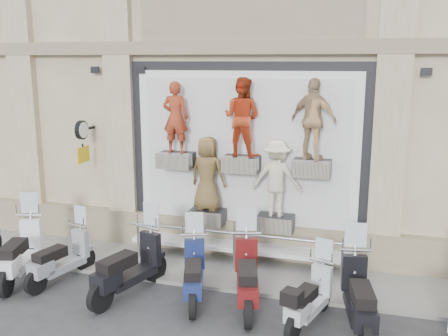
{
  "coord_description": "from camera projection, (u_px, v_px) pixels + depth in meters",
  "views": [
    {
      "loc": [
        2.68,
        -7.91,
        4.57
      ],
      "look_at": [
        -0.2,
        1.9,
        2.36
      ],
      "focal_mm": 40.0,
      "sensor_mm": 36.0,
      "label": 1
    }
  ],
  "objects": [
    {
      "name": "scooter_h",
      "position": [
        360.0,
        284.0,
        8.48
      ],
      "size": [
        0.97,
        2.18,
        1.71
      ],
      "primitive_type": null,
      "rotation": [
        0.0,
        0.0,
        0.18
      ],
      "color": "black",
      "rests_on": "ground"
    },
    {
      "name": "scooter_c",
      "position": [
        60.0,
        248.0,
        10.37
      ],
      "size": [
        0.96,
        1.93,
        1.51
      ],
      "primitive_type": null,
      "rotation": [
        0.0,
        0.0,
        -0.24
      ],
      "color": "gray",
      "rests_on": "ground"
    },
    {
      "name": "sidewalk",
      "position": [
        235.0,
        269.0,
        11.08
      ],
      "size": [
        16.0,
        2.2,
        0.08
      ],
      "primitive_type": "cube",
      "color": "gray",
      "rests_on": "ground"
    },
    {
      "name": "guard_rail",
      "position": [
        234.0,
        252.0,
        10.9
      ],
      "size": [
        5.06,
        0.1,
        0.93
      ],
      "primitive_type": null,
      "color": "#9EA0A5",
      "rests_on": "ground"
    },
    {
      "name": "scooter_g",
      "position": [
        310.0,
        287.0,
        8.65
      ],
      "size": [
        1.01,
        1.83,
        1.43
      ],
      "primitive_type": null,
      "rotation": [
        0.0,
        0.0,
        -0.3
      ],
      "color": "#B0B5B8",
      "rests_on": "ground"
    },
    {
      "name": "clock_sign_bracket",
      "position": [
        82.0,
        136.0,
        11.92
      ],
      "size": [
        0.1,
        0.8,
        1.02
      ],
      "color": "black",
      "rests_on": "ground"
    },
    {
      "name": "scooter_e",
      "position": [
        193.0,
        262.0,
        9.56
      ],
      "size": [
        1.14,
        2.03,
        1.58
      ],
      "primitive_type": null,
      "rotation": [
        0.0,
        0.0,
        0.31
      ],
      "color": "navy",
      "rests_on": "ground"
    },
    {
      "name": "scooter_b",
      "position": [
        19.0,
        241.0,
        10.44
      ],
      "size": [
        1.18,
        2.23,
        1.74
      ],
      "primitive_type": null,
      "rotation": [
        0.0,
        0.0,
        0.28
      ],
      "color": "white",
      "rests_on": "ground"
    },
    {
      "name": "ground",
      "position": [
        205.0,
        316.0,
        9.12
      ],
      "size": [
        90.0,
        90.0,
        0.0
      ],
      "primitive_type": "plane",
      "color": "#313134",
      "rests_on": "ground"
    },
    {
      "name": "building",
      "position": [
        280.0,
        10.0,
        14.42
      ],
      "size": [
        14.0,
        8.6,
        12.0
      ],
      "primitive_type": null,
      "color": "beige",
      "rests_on": "ground"
    },
    {
      "name": "scooter_f",
      "position": [
        247.0,
        263.0,
        9.3
      ],
      "size": [
        1.16,
        2.22,
        1.73
      ],
      "primitive_type": null,
      "rotation": [
        0.0,
        0.0,
        0.27
      ],
      "color": "#560E0F",
      "rests_on": "ground"
    },
    {
      "name": "scooter_d",
      "position": [
        129.0,
        254.0,
        9.72
      ],
      "size": [
        1.2,
        2.23,
        1.74
      ],
      "primitive_type": null,
      "rotation": [
        0.0,
        0.0,
        -0.29
      ],
      "color": "black",
      "rests_on": "ground"
    },
    {
      "name": "shop_vitrine",
      "position": [
        247.0,
        159.0,
        11.16
      ],
      "size": [
        5.6,
        0.83,
        4.3
      ],
      "color": "black",
      "rests_on": "ground"
    }
  ]
}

